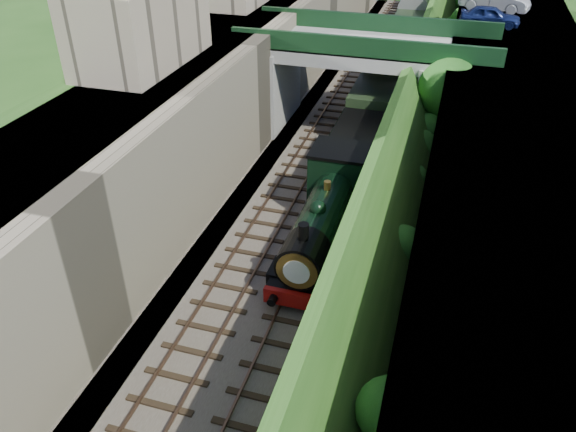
{
  "coord_description": "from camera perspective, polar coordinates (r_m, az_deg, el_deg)",
  "views": [
    {
      "loc": [
        5.85,
        -11.4,
        16.15
      ],
      "look_at": [
        0.0,
        8.07,
        2.98
      ],
      "focal_mm": 35.0,
      "sensor_mm": 36.0,
      "label": 1
    }
  ],
  "objects": [
    {
      "name": "ground",
      "position": [
        20.62,
        -6.85,
        -18.98
      ],
      "size": [
        160.0,
        160.0,
        0.0
      ],
      "primitive_type": "plane",
      "color": "#1E4714",
      "rests_on": "ground"
    },
    {
      "name": "track_right",
      "position": [
        35.5,
        7.46,
        6.03
      ],
      "size": [
        2.5,
        90.0,
        0.2
      ],
      "color": "black",
      "rests_on": "trackbed"
    },
    {
      "name": "track_left",
      "position": [
        36.06,
        2.43,
        6.73
      ],
      "size": [
        2.5,
        90.0,
        0.2
      ],
      "color": "black",
      "rests_on": "trackbed"
    },
    {
      "name": "tender",
      "position": [
        32.66,
        6.82,
        6.27
      ],
      "size": [
        2.7,
        6.0,
        3.05
      ],
      "color": "black",
      "rests_on": "trackbed"
    },
    {
      "name": "coach_middle",
      "position": [
        62.08,
        12.7,
        19.07
      ],
      "size": [
        2.9,
        18.0,
        3.7
      ],
      "color": "black",
      "rests_on": "trackbed"
    },
    {
      "name": "retaining_wall",
      "position": [
        35.7,
        -3.01,
        12.14
      ],
      "size": [
        1.0,
        90.0,
        7.0
      ],
      "primitive_type": "cube",
      "color": "#756B56",
      "rests_on": "ground"
    },
    {
      "name": "locomotive",
      "position": [
        26.23,
        3.8,
        -0.08
      ],
      "size": [
        3.1,
        10.22,
        3.83
      ],
      "color": "black",
      "rests_on": "trackbed"
    },
    {
      "name": "trackbed",
      "position": [
        35.74,
        5.54,
        6.09
      ],
      "size": [
        10.0,
        90.0,
        0.2
      ],
      "primitive_type": "cube",
      "color": "#473F38",
      "rests_on": "ground"
    },
    {
      "name": "embankment_slope",
      "position": [
        33.56,
        13.95,
        8.34
      ],
      "size": [
        4.62,
        90.0,
        6.43
      ],
      "color": "#1E4714",
      "rests_on": "ground"
    },
    {
      "name": "building_near",
      "position": [
        30.53,
        -14.78,
        18.38
      ],
      "size": [
        4.0,
        8.0,
        4.0
      ],
      "primitive_type": "cube",
      "color": "gray",
      "rests_on": "street_plateau_left"
    },
    {
      "name": "road_bridge",
      "position": [
        37.72,
        8.62,
        13.91
      ],
      "size": [
        16.0,
        6.4,
        7.25
      ],
      "color": "gray",
      "rests_on": "ground"
    },
    {
      "name": "tree",
      "position": [
        34.3,
        16.2,
        12.05
      ],
      "size": [
        3.6,
        3.8,
        6.6
      ],
      "color": "black",
      "rests_on": "ground"
    },
    {
      "name": "street_plateau_left",
      "position": [
        36.97,
        -8.26,
        12.59
      ],
      "size": [
        6.0,
        90.0,
        7.0
      ],
      "primitive_type": "cube",
      "color": "#262628",
      "rests_on": "ground"
    },
    {
      "name": "car_blue",
      "position": [
        42.43,
        19.85,
        18.57
      ],
      "size": [
        3.96,
        1.61,
        1.35
      ],
      "primitive_type": "imported",
      "rotation": [
        0.0,
        0.0,
        1.57
      ],
      "color": "navy",
      "rests_on": "street_plateau_right"
    },
    {
      "name": "street_plateau_right",
      "position": [
        34.19,
        21.73,
        8.15
      ],
      "size": [
        8.0,
        90.0,
        6.25
      ],
      "primitive_type": "cube",
      "color": "#262628",
      "rests_on": "ground"
    },
    {
      "name": "coach_front",
      "position": [
        44.05,
        10.08,
        13.77
      ],
      "size": [
        2.9,
        18.0,
        3.7
      ],
      "color": "black",
      "rests_on": "trackbed"
    }
  ]
}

